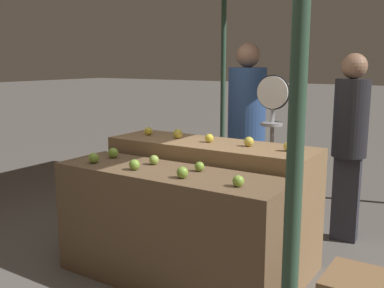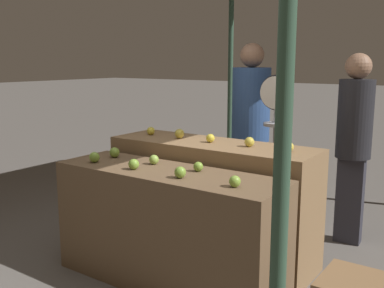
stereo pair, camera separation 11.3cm
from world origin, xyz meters
name	(u,v)px [view 1 (the left image)]	position (x,y,z in m)	size (l,w,h in m)	color
ground_plane	(169,283)	(0.00, 0.00, 0.00)	(60.00, 60.00, 0.00)	#66605B
display_counter_front	(168,228)	(0.00, 0.00, 0.43)	(1.77, 0.55, 0.87)	brown
display_counter_back	(210,200)	(0.00, 0.60, 0.49)	(1.77, 0.55, 0.99)	olive
apple_front_0	(94,158)	(-0.62, -0.11, 0.91)	(0.08, 0.08, 0.08)	#84AD3D
apple_front_1	(134,165)	(-0.22, -0.11, 0.91)	(0.08, 0.08, 0.08)	#7AA338
apple_front_2	(182,172)	(0.20, -0.11, 0.91)	(0.08, 0.08, 0.08)	#7AA338
apple_front_3	(238,181)	(0.61, -0.10, 0.91)	(0.07, 0.07, 0.07)	#84AD3D
apple_front_4	(113,153)	(-0.63, 0.11, 0.91)	(0.08, 0.08, 0.08)	#84AD3D
apple_front_5	(154,160)	(-0.20, 0.10, 0.91)	(0.07, 0.07, 0.07)	#8EB247
apple_front_6	(199,167)	(0.20, 0.11, 0.90)	(0.07, 0.07, 0.07)	#7AA338
apple_back_0	(148,131)	(-0.66, 0.61, 1.02)	(0.07, 0.07, 0.07)	gold
apple_back_1	(178,134)	(-0.34, 0.61, 1.03)	(0.08, 0.08, 0.08)	gold
apple_back_2	(209,138)	(-0.01, 0.60, 1.02)	(0.07, 0.07, 0.07)	gold
apple_back_3	(249,142)	(0.34, 0.61, 1.02)	(0.08, 0.08, 0.08)	gold
apple_back_4	(288,146)	(0.67, 0.60, 1.02)	(0.08, 0.08, 0.08)	yellow
produce_scale	(272,119)	(0.25, 1.28, 1.12)	(0.32, 0.20, 1.52)	#99999E
person_vendor_at_scale	(247,120)	(-0.16, 1.58, 1.05)	(0.50, 0.50, 1.82)	#2D2D38
person_customer_left	(350,133)	(0.88, 1.57, 1.01)	(0.33, 0.33, 1.71)	#2D2D38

